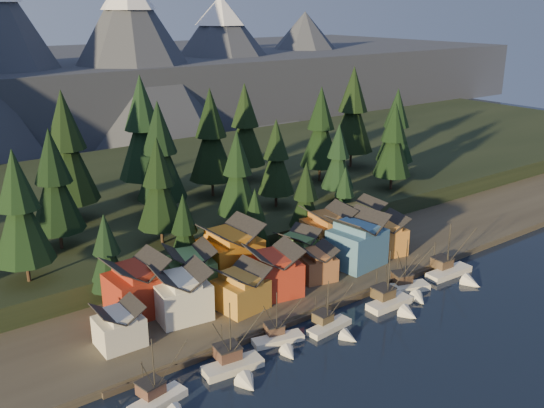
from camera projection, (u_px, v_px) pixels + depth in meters
ground at (372, 353)px, 98.87m from camera, size 500.00×500.00×0.00m
shore_strip at (236, 267)px, 128.99m from camera, size 400.00×50.00×1.50m
hillside at (135, 199)px, 166.24m from camera, size 420.00×100.00×6.00m
dock at (307, 311)px, 111.24m from camera, size 80.00×4.00×1.00m
boat_0 at (162, 393)px, 84.72m from camera, size 9.14×9.77×11.57m
boat_1 at (236, 359)px, 92.46m from camera, size 10.10×10.79×12.71m
boat_2 at (280, 335)px, 100.44m from camera, size 9.33×9.78×10.08m
boat_3 at (334, 322)px, 104.56m from camera, size 9.11×9.79×10.19m
boat_4 at (394, 296)px, 112.36m from camera, size 9.57×10.41×12.43m
boat_5 at (409, 282)px, 118.52m from camera, size 10.20×10.76×11.85m
boat_6 at (454, 267)px, 125.29m from camera, size 11.29×12.23×12.53m
house_front_0 at (119, 324)px, 97.23m from camera, size 7.25×6.86×7.13m
house_front_1 at (181, 292)px, 105.64m from camera, size 10.05×9.74×9.34m
house_front_2 at (241, 287)px, 109.12m from camera, size 9.03×9.09×7.98m
house_front_3 at (273, 269)px, 114.29m from camera, size 10.80×10.46×9.46m
house_front_4 at (317, 262)px, 121.10m from camera, size 8.14×8.54×6.84m
house_front_5 at (357, 239)px, 126.94m from camera, size 11.52×10.68×11.03m
house_front_6 at (383, 234)px, 133.08m from camera, size 10.46×10.10×8.75m
house_back_0 at (137, 285)px, 106.89m from camera, size 9.99×9.62×10.49m
house_back_1 at (190, 269)px, 114.41m from camera, size 10.05×10.13×9.48m
house_back_2 at (230, 250)px, 120.30m from camera, size 11.33×10.45×11.74m
house_back_3 at (298, 248)px, 126.20m from camera, size 9.38×8.74×8.10m
house_back_4 at (328, 230)px, 132.78m from camera, size 11.08×10.77×10.52m
house_back_5 at (360, 220)px, 140.11m from camera, size 9.48×9.58×9.67m
tree_hill_2 at (20, 211)px, 106.35m from camera, size 10.65×10.65×24.82m
tree_hill_3 at (54, 184)px, 121.07m from camera, size 10.86×10.86×25.29m
tree_hill_4 at (67, 151)px, 136.12m from camera, size 13.09×13.09×30.49m
tree_hill_5 at (159, 186)px, 124.14m from camera, size 9.84×9.84×22.93m
tree_hill_6 at (160, 155)px, 139.27m from camera, size 11.87×11.87×27.66m
tree_hill_7 at (237, 175)px, 132.95m from camera, size 9.66×9.66×22.51m
tree_hill_8 at (211, 138)px, 154.73m from camera, size 12.15×12.15×28.29m
tree_hill_9 at (276, 159)px, 147.45m from camera, size 9.48×9.48×22.08m
tree_hill_10 at (245, 128)px, 170.05m from camera, size 11.80×11.80×27.49m
tree_hill_11 at (338, 159)px, 153.15m from camera, size 8.54×8.54×19.90m
tree_hill_12 at (321, 130)px, 168.66m from camera, size 11.49×11.49×26.78m
tree_hill_13 at (393, 142)px, 161.18m from camera, size 10.28×10.28×23.96m
tree_hill_14 at (353, 113)px, 182.79m from camera, size 13.18×13.18×30.70m
tree_hill_15 at (143, 131)px, 153.76m from camera, size 13.60×13.60×31.68m
tree_hill_17 at (396, 128)px, 175.37m from camera, size 10.88×10.88×25.34m
tree_shore_0 at (107, 254)px, 109.83m from camera, size 7.42×7.42×17.28m
tree_shore_1 at (185, 233)px, 118.82m from camera, size 7.74×7.74×18.02m
tree_shore_2 at (255, 221)px, 128.86m from camera, size 6.84×6.84×15.94m
tree_shore_3 at (306, 200)px, 136.22m from camera, size 8.38×8.38×19.52m
tree_shore_4 at (344, 197)px, 143.58m from camera, size 7.07×7.07×16.46m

